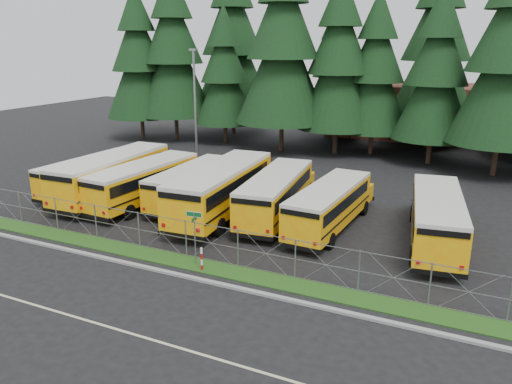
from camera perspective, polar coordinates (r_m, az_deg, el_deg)
ground at (r=26.68m, az=-4.92°, el=-6.91°), size 120.00×120.00×0.00m
curb at (r=24.28m, az=-8.62°, el=-9.40°), size 50.00×0.25×0.12m
grass_verge at (r=25.35m, az=-6.86°, el=-8.23°), size 50.00×1.40×0.06m
road_lane_line at (r=20.94m, az=-16.26°, el=-14.64°), size 50.00×0.12×0.01m
chainlink_fence at (r=25.50m, az=-6.10°, el=-5.66°), size 44.00×0.10×2.00m
brick_building at (r=61.88m, az=19.24°, el=8.71°), size 22.00×10.00×6.00m
bus_0 at (r=38.59m, az=-18.13°, el=1.82°), size 2.75×9.91×2.57m
bus_1 at (r=36.73m, az=-15.70°, el=1.76°), size 3.22×12.07×3.14m
bus_2 at (r=34.89m, az=-12.33°, el=0.98°), size 3.23×11.04×2.86m
bus_3 at (r=34.38m, az=-7.06°, el=0.81°), size 2.58×10.04×2.62m
bus_4 at (r=31.84m, az=-3.61°, el=0.18°), size 3.76×12.53×3.24m
bus_5 at (r=31.42m, az=2.47°, el=-0.38°), size 3.79×11.15×2.87m
bus_6 at (r=29.81m, az=8.59°, el=-1.69°), size 2.97×10.41×2.70m
bus_east at (r=28.87m, az=19.90°, el=-2.98°), size 4.13×11.16×2.86m
street_sign at (r=24.58m, az=-7.04°, el=-3.98°), size 0.84×0.55×2.81m
striped_bollard at (r=24.51m, az=-6.23°, el=-7.65°), size 0.11×0.11×1.20m
light_standard at (r=46.03m, az=-6.98°, el=10.17°), size 0.70×0.35×10.14m
conifer_0 at (r=58.74m, az=-13.29°, el=14.13°), size 7.62×7.62×16.85m
conifer_1 at (r=57.59m, az=-9.42°, el=15.19°), size 8.43×8.43×18.65m
conifer_2 at (r=54.84m, az=-3.63°, el=13.17°), size 6.59×6.59×14.56m
conifer_3 at (r=50.20m, az=3.06°, el=16.06°), size 9.12×9.12×20.18m
conifer_4 at (r=49.71m, az=9.41°, el=14.11°), size 7.75×7.75×17.15m
conifer_5 at (r=50.12m, az=13.48°, el=12.99°), size 7.03×7.03×15.55m
conifer_6 at (r=47.45m, az=19.92°, el=12.34°), size 7.08×7.08×15.65m
conifer_7 at (r=45.04m, az=26.90°, el=13.29°), size 8.44×8.44×18.65m
conifer_10 at (r=60.51m, az=-2.70°, el=16.32°), size 9.26×9.26×20.48m
conifer_11 at (r=56.68m, az=9.27°, el=13.61°), size 7.03×7.03×15.55m
conifer_12 at (r=55.17m, az=19.89°, el=14.93°), size 8.90×8.90×19.68m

